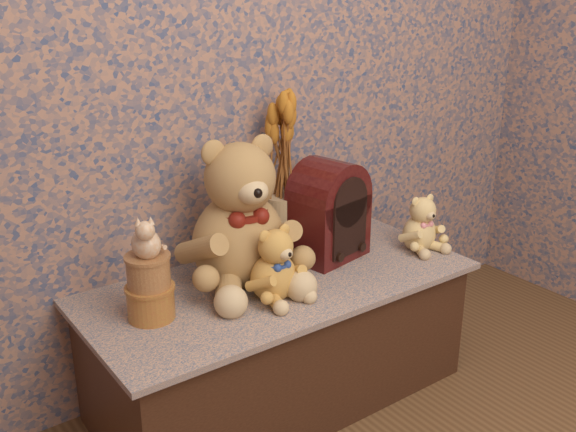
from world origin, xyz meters
The scene contains 10 objects.
display_shelf centered at (0.00, 1.21, 0.22)m, with size 1.30×0.61×0.45m, color #374F71.
teddy_large centered at (-0.10, 1.29, 0.71)m, with size 0.41×0.49×0.52m, color #A17B3E, non-canonical shape.
teddy_medium centered at (-0.08, 1.12, 0.57)m, with size 0.20×0.24×0.25m, color #C07F36, non-canonical shape.
teddy_small centered at (0.57, 1.13, 0.56)m, with size 0.17×0.21×0.22m, color tan, non-canonical shape.
cathedral_radio centered at (0.25, 1.27, 0.63)m, with size 0.26×0.18×0.35m, color #3C0A0C, non-canonical shape.
ceramic_vase centered at (0.13, 1.38, 0.56)m, with size 0.13×0.13×0.22m, color tan.
dried_stalks centered at (0.13, 1.38, 0.90)m, with size 0.24×0.24×0.46m, color #BD6D1E, non-canonical shape.
biscuit_tin_lower centered at (-0.45, 1.22, 0.50)m, with size 0.14×0.14×0.10m, color gold.
biscuit_tin_upper centered at (-0.45, 1.22, 0.60)m, with size 0.12×0.12×0.10m, color tan.
cat_figurine centered at (-0.45, 1.22, 0.71)m, with size 0.10×0.11×0.13m, color silver, non-canonical shape.
Camera 1 is at (-1.13, -0.40, 1.40)m, focal length 41.02 mm.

